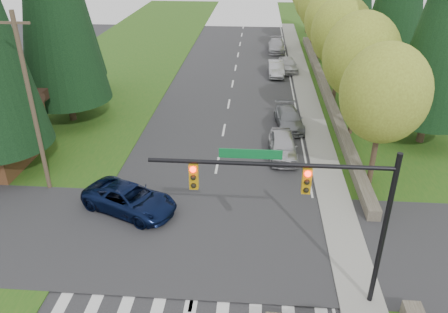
# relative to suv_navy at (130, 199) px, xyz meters

# --- Properties ---
(grass_east) EXTENTS (14.00, 110.00, 0.06)m
(grass_east) POSITION_rel_suv_navy_xyz_m (17.17, 9.88, -0.69)
(grass_east) COLOR #215416
(grass_east) RESTS_ON ground
(grass_west) EXTENTS (14.00, 110.00, 0.06)m
(grass_west) POSITION_rel_suv_navy_xyz_m (-8.83, 9.88, -0.69)
(grass_west) COLOR #215416
(grass_west) RESTS_ON ground
(cross_street) EXTENTS (120.00, 8.00, 0.10)m
(cross_street) POSITION_rel_suv_navy_xyz_m (4.17, -2.12, -0.72)
(cross_street) COLOR #28282B
(cross_street) RESTS_ON ground
(sidewalk_east) EXTENTS (1.80, 80.00, 0.13)m
(sidewalk_east) POSITION_rel_suv_navy_xyz_m (11.07, 11.88, -0.66)
(sidewalk_east) COLOR gray
(sidewalk_east) RESTS_ON ground
(curb_east) EXTENTS (0.20, 80.00, 0.13)m
(curb_east) POSITION_rel_suv_navy_xyz_m (10.22, 11.88, -0.66)
(curb_east) COLOR gray
(curb_east) RESTS_ON ground
(stone_wall_north) EXTENTS (0.70, 40.00, 0.70)m
(stone_wall_north) POSITION_rel_suv_navy_xyz_m (12.77, 19.88, -0.37)
(stone_wall_north) COLOR #4C4438
(stone_wall_north) RESTS_ON ground
(traffic_signal) EXTENTS (8.70, 0.37, 6.80)m
(traffic_signal) POSITION_rel_suv_navy_xyz_m (8.54, -5.62, 4.26)
(traffic_signal) COLOR black
(traffic_signal) RESTS_ON ground
(utility_pole) EXTENTS (1.60, 0.24, 10.00)m
(utility_pole) POSITION_rel_suv_navy_xyz_m (-5.33, 1.88, 4.42)
(utility_pole) COLOR #473828
(utility_pole) RESTS_ON ground
(decid_tree_0) EXTENTS (4.80, 4.80, 8.37)m
(decid_tree_0) POSITION_rel_suv_navy_xyz_m (13.37, 3.88, 4.88)
(decid_tree_0) COLOR #38281C
(decid_tree_0) RESTS_ON ground
(decid_tree_1) EXTENTS (5.20, 5.20, 8.80)m
(decid_tree_1) POSITION_rel_suv_navy_xyz_m (13.47, 10.88, 5.08)
(decid_tree_1) COLOR #38281C
(decid_tree_1) RESTS_ON ground
(decid_tree_2) EXTENTS (5.00, 5.00, 8.82)m
(decid_tree_2) POSITION_rel_suv_navy_xyz_m (13.27, 17.88, 5.21)
(decid_tree_2) COLOR #38281C
(decid_tree_2) RESTS_ON ground
(decid_tree_3) EXTENTS (5.00, 5.00, 8.55)m
(decid_tree_3) POSITION_rel_suv_navy_xyz_m (13.37, 24.88, 4.94)
(decid_tree_3) COLOR #38281C
(decid_tree_3) RESTS_ON ground
(decid_tree_4) EXTENTS (5.40, 5.40, 9.18)m
(decid_tree_4) POSITION_rel_suv_navy_xyz_m (13.47, 31.88, 5.34)
(decid_tree_4) COLOR #38281C
(decid_tree_4) RESTS_ON ground
(decid_tree_5) EXTENTS (4.80, 4.80, 8.30)m
(decid_tree_5) POSITION_rel_suv_navy_xyz_m (13.27, 38.88, 4.81)
(decid_tree_5) COLOR #38281C
(decid_tree_5) RESTS_ON ground
(suv_navy) EXTENTS (5.72, 4.30, 1.44)m
(suv_navy) POSITION_rel_suv_navy_xyz_m (0.00, 0.00, 0.00)
(suv_navy) COLOR #0B1537
(suv_navy) RESTS_ON ground
(parked_car_a) EXTENTS (1.96, 4.58, 1.54)m
(parked_car_a) POSITION_rel_suv_navy_xyz_m (8.37, 6.98, 0.05)
(parked_car_a) COLOR #BBBABF
(parked_car_a) RESTS_ON ground
(parked_car_b) EXTENTS (2.35, 4.81, 1.35)m
(parked_car_b) POSITION_rel_suv_navy_xyz_m (9.04, 11.88, -0.05)
(parked_car_b) COLOR slate
(parked_car_b) RESTS_ON ground
(parked_car_c) EXTENTS (1.66, 4.38, 1.43)m
(parked_car_c) POSITION_rel_suv_navy_xyz_m (8.43, 24.99, -0.01)
(parked_car_c) COLOR #AEAFB3
(parked_car_c) RESTS_ON ground
(parked_car_d) EXTENTS (2.23, 4.40, 1.43)m
(parked_car_d) POSITION_rel_suv_navy_xyz_m (9.76, 26.55, -0.01)
(parked_car_d) COLOR silver
(parked_car_d) RESTS_ON ground
(parked_car_e) EXTENTS (2.01, 4.93, 1.43)m
(parked_car_e) POSITION_rel_suv_navy_xyz_m (8.79, 34.81, -0.01)
(parked_car_e) COLOR #ABABB0
(parked_car_e) RESTS_ON ground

